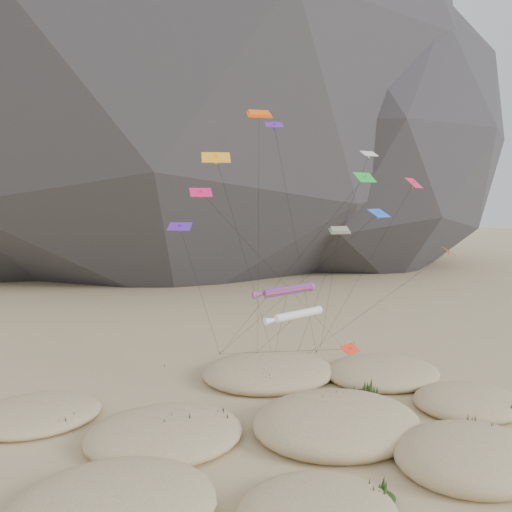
# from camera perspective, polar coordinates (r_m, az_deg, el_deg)

# --- Properties ---
(ground) EXTENTS (500.00, 500.00, 0.00)m
(ground) POSITION_cam_1_polar(r_m,az_deg,el_deg) (44.03, 8.69, -20.83)
(ground) COLOR #CCB789
(ground) RESTS_ON ground
(rock_headland) EXTENTS (226.37, 148.64, 177.50)m
(rock_headland) POSITION_cam_1_polar(r_m,az_deg,el_deg) (164.39, -8.09, 25.12)
(rock_headland) COLOR black
(rock_headland) RESTS_ON ground
(dunes) EXTENTS (51.56, 36.00, 3.57)m
(dunes) POSITION_cam_1_polar(r_m,az_deg,el_deg) (46.77, 4.05, -18.15)
(dunes) COLOR #CCB789
(dunes) RESTS_ON ground
(dune_grass) EXTENTS (42.77, 30.93, 1.41)m
(dune_grass) POSITION_cam_1_polar(r_m,az_deg,el_deg) (46.76, 5.99, -17.96)
(dune_grass) COLOR black
(dune_grass) RESTS_ON ground
(kite_stakes) EXTENTS (26.71, 6.75, 0.30)m
(kite_stakes) POSITION_cam_1_polar(r_m,az_deg,el_deg) (65.37, 2.30, -11.31)
(kite_stakes) COLOR #3F2D1E
(kite_stakes) RESTS_ON ground
(rainbow_tube_kite) EXTENTS (6.98, 8.09, 11.37)m
(rainbow_tube_kite) POSITION_cam_1_polar(r_m,az_deg,el_deg) (52.77, 3.42, -3.94)
(rainbow_tube_kite) COLOR #FF4E1A
(rainbow_tube_kite) RESTS_ON ground
(white_tube_kite) EXTENTS (6.53, 13.84, 9.50)m
(white_tube_kite) POSITION_cam_1_polar(r_m,az_deg,el_deg) (49.49, 4.53, -6.73)
(white_tube_kite) COLOR white
(white_tube_kite) RESTS_ON ground
(orange_parafoil) EXTENTS (3.26, 7.63, 29.75)m
(orange_parafoil) POSITION_cam_1_polar(r_m,az_deg,el_deg) (55.69, 0.38, 15.54)
(orange_parafoil) COLOR #FF560D
(orange_parafoil) RESTS_ON ground
(multi_parafoil) EXTENTS (4.88, 13.60, 17.36)m
(multi_parafoil) POSITION_cam_1_polar(r_m,az_deg,el_deg) (52.88, 9.51, 2.68)
(multi_parafoil) COLOR orange
(multi_parafoil) RESTS_ON ground
(delta_kites) EXTENTS (30.73, 23.14, 27.66)m
(delta_kites) POSITION_cam_1_polar(r_m,az_deg,el_deg) (51.21, 8.25, 5.59)
(delta_kites) COLOR #531EB1
(delta_kites) RESTS_ON ground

